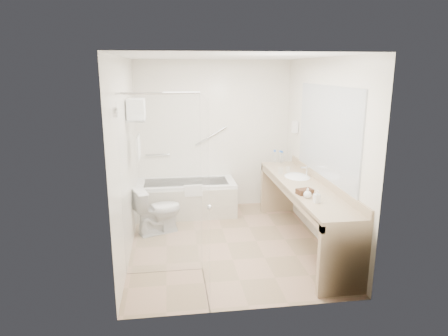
{
  "coord_description": "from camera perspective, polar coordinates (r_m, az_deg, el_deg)",
  "views": [
    {
      "loc": [
        -0.74,
        -5.08,
        2.36
      ],
      "look_at": [
        0.0,
        0.3,
        1.0
      ],
      "focal_mm": 32.0,
      "sensor_mm": 36.0,
      "label": 1
    }
  ],
  "objects": [
    {
      "name": "soap_bottle_a",
      "position": [
        4.75,
        13.11,
        -4.43
      ],
      "size": [
        0.09,
        0.16,
        0.07
      ],
      "primitive_type": "imported",
      "rotation": [
        0.0,
        0.0,
        0.14
      ],
      "color": "silver",
      "rests_on": "vanity_counter"
    },
    {
      "name": "wall_front",
      "position": [
        3.73,
        3.97,
        -3.27
      ],
      "size": [
        2.6,
        0.1,
        2.5
      ],
      "primitive_type": "cube",
      "color": "silver",
      "rests_on": "ground"
    },
    {
      "name": "floor",
      "position": [
        5.65,
        0.42,
        -10.63
      ],
      "size": [
        3.2,
        3.2,
        0.0
      ],
      "primitive_type": "plane",
      "color": "tan",
      "rests_on": "ground"
    },
    {
      "name": "grab_bar_short",
      "position": [
        6.79,
        -9.43,
        1.88
      ],
      "size": [
        0.4,
        0.03,
        0.03
      ],
      "primitive_type": "cylinder",
      "rotation": [
        0.0,
        1.57,
        0.0
      ],
      "color": "silver",
      "rests_on": "wall_back"
    },
    {
      "name": "water_bottle_right",
      "position": [
        6.59,
        8.04,
        1.51
      ],
      "size": [
        0.06,
        0.06,
        0.21
      ],
      "rotation": [
        0.0,
        0.0,
        -0.36
      ],
      "color": "silver",
      "rests_on": "vanity_counter"
    },
    {
      "name": "water_bottle_mid",
      "position": [
        6.56,
        7.24,
        1.53
      ],
      "size": [
        0.07,
        0.07,
        0.22
      ],
      "rotation": [
        0.0,
        0.0,
        0.27
      ],
      "color": "silver",
      "rests_on": "vanity_counter"
    },
    {
      "name": "drinking_glass_far",
      "position": [
        5.94,
        8.09,
        -0.36
      ],
      "size": [
        0.1,
        0.1,
        0.09
      ],
      "primitive_type": "cylinder",
      "rotation": [
        0.0,
        0.0,
        0.39
      ],
      "color": "silver",
      "rests_on": "vanity_counter"
    },
    {
      "name": "water_bottle_left",
      "position": [
        6.59,
        8.27,
        1.48
      ],
      "size": [
        0.06,
        0.06,
        0.2
      ],
      "rotation": [
        0.0,
        0.0,
        0.29
      ],
      "color": "silver",
      "rests_on": "vanity_counter"
    },
    {
      "name": "bathtub",
      "position": [
        6.66,
        -5.38,
        -4.26
      ],
      "size": [
        1.6,
        0.73,
        0.59
      ],
      "color": "silver",
      "rests_on": "floor"
    },
    {
      "name": "toilet",
      "position": [
        5.95,
        -9.43,
        -5.99
      ],
      "size": [
        0.79,
        0.62,
        0.68
      ],
      "primitive_type": "imported",
      "rotation": [
        0.0,
        0.0,
        1.96
      ],
      "color": "silver",
      "rests_on": "floor"
    },
    {
      "name": "mirror",
      "position": [
        5.39,
        14.43,
        4.98
      ],
      "size": [
        0.02,
        2.0,
        1.2
      ],
      "primitive_type": "cube",
      "color": "#B1B7BE",
      "rests_on": "wall_right"
    },
    {
      "name": "hairdryer_unit",
      "position": [
        6.51,
        10.11,
        5.8
      ],
      "size": [
        0.08,
        0.1,
        0.18
      ],
      "primitive_type": "cube",
      "color": "silver",
      "rests_on": "wall_right"
    },
    {
      "name": "towel_shelf",
      "position": [
        5.48,
        -12.38,
        7.38
      ],
      "size": [
        0.24,
        0.55,
        0.81
      ],
      "color": "silver",
      "rests_on": "wall_left"
    },
    {
      "name": "amenity_basket",
      "position": [
        5.03,
        11.45,
        -3.31
      ],
      "size": [
        0.22,
        0.17,
        0.06
      ],
      "primitive_type": "cube",
      "rotation": [
        0.0,
        0.0,
        0.23
      ],
      "color": "#472919",
      "rests_on": "vanity_counter"
    },
    {
      "name": "wall_left",
      "position": [
        5.23,
        -13.79,
        1.4
      ],
      "size": [
        0.1,
        3.2,
        2.5
      ],
      "primitive_type": "cube",
      "color": "silver",
      "rests_on": "ground"
    },
    {
      "name": "shower_enclosure",
      "position": [
        4.35,
        -6.06,
        -3.3
      ],
      "size": [
        0.96,
        0.91,
        2.11
      ],
      "color": "silver",
      "rests_on": "floor"
    },
    {
      "name": "soap_bottle_b",
      "position": [
        4.88,
        11.84,
        -3.66
      ],
      "size": [
        0.1,
        0.12,
        0.1
      ],
      "primitive_type": "imported",
      "rotation": [
        0.0,
        0.0,
        0.01
      ],
      "color": "silver",
      "rests_on": "vanity_counter"
    },
    {
      "name": "drinking_glass_near",
      "position": [
        6.01,
        9.11,
        -0.24
      ],
      "size": [
        0.09,
        0.09,
        0.09
      ],
      "primitive_type": "cylinder",
      "rotation": [
        0.0,
        0.0,
        0.38
      ],
      "color": "silver",
      "rests_on": "vanity_counter"
    },
    {
      "name": "vanity_counter",
      "position": [
        5.51,
        11.29,
        -4.4
      ],
      "size": [
        0.55,
        2.7,
        0.95
      ],
      "color": "tan",
      "rests_on": "floor"
    },
    {
      "name": "wall_back",
      "position": [
        6.81,
        -1.49,
        4.67
      ],
      "size": [
        2.6,
        0.1,
        2.5
      ],
      "primitive_type": "cube",
      "color": "silver",
      "rests_on": "ground"
    },
    {
      "name": "faucet",
      "position": [
        5.85,
        11.79,
        -0.4
      ],
      "size": [
        0.03,
        0.03,
        0.14
      ],
      "primitive_type": "cylinder",
      "color": "silver",
      "rests_on": "vanity_counter"
    },
    {
      "name": "grab_bar_long",
      "position": [
        6.77,
        -1.87,
        4.6
      ],
      "size": [
        0.53,
        0.03,
        0.33
      ],
      "primitive_type": "cylinder",
      "rotation": [
        0.0,
        1.05,
        0.0
      ],
      "color": "silver",
      "rests_on": "wall_back"
    },
    {
      "name": "sink",
      "position": [
        5.83,
        10.4,
        -1.49
      ],
      "size": [
        0.4,
        0.52,
        0.14
      ],
      "primitive_type": "ellipsoid",
      "color": "silver",
      "rests_on": "vanity_counter"
    },
    {
      "name": "ceiling",
      "position": [
        5.14,
        0.47,
        15.62
      ],
      "size": [
        2.6,
        3.2,
        0.1
      ],
      "primitive_type": "cube",
      "color": "white",
      "rests_on": "wall_back"
    },
    {
      "name": "wall_right",
      "position": [
        5.59,
        13.77,
        2.19
      ],
      "size": [
        0.1,
        3.2,
        2.5
      ],
      "primitive_type": "cube",
      "color": "silver",
      "rests_on": "ground"
    }
  ]
}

